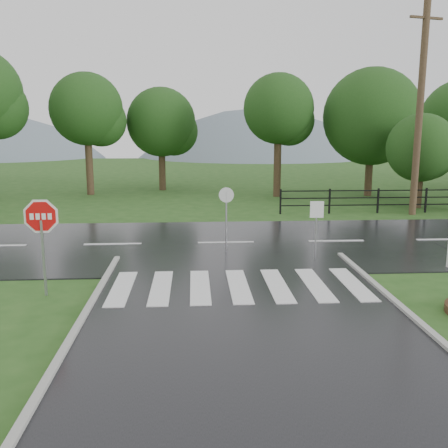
{
  "coord_description": "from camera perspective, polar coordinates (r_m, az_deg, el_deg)",
  "views": [
    {
      "loc": [
        -1.14,
        -7.3,
        4.1
      ],
      "look_at": [
        -0.32,
        6.0,
        1.5
      ],
      "focal_mm": 40.0,
      "sensor_mm": 36.0,
      "label": 1
    }
  ],
  "objects": [
    {
      "name": "ground",
      "position": [
        8.45,
        4.92,
        -18.02
      ],
      "size": [
        120.0,
        120.0,
        0.0
      ],
      "primitive_type": "plane",
      "color": "#264D19",
      "rests_on": "ground"
    },
    {
      "name": "main_road",
      "position": [
        17.82,
        0.23,
        -2.26
      ],
      "size": [
        90.0,
        8.0,
        0.04
      ],
      "primitive_type": "cube",
      "color": "black",
      "rests_on": "ground"
    },
    {
      "name": "crosswalk",
      "position": [
        13.0,
        1.69,
        -7.07
      ],
      "size": [
        6.5,
        2.8,
        0.02
      ],
      "color": "silver",
      "rests_on": "ground"
    },
    {
      "name": "fence_west",
      "position": [
        25.17,
        17.2,
        2.84
      ],
      "size": [
        9.58,
        0.08,
        1.2
      ],
      "color": "black",
      "rests_on": "ground"
    },
    {
      "name": "hills",
      "position": [
        75.07,
        0.12,
        -4.12
      ],
      "size": [
        102.0,
        48.0,
        48.0
      ],
      "color": "slate",
      "rests_on": "ground"
    },
    {
      "name": "treeline",
      "position": [
        31.64,
        0.37,
        3.6
      ],
      "size": [
        83.2,
        5.2,
        10.0
      ],
      "color": "#183D13",
      "rests_on": "ground"
    },
    {
      "name": "stop_sign",
      "position": [
        12.79,
        -20.14,
        -0.05
      ],
      "size": [
        1.14,
        0.06,
        2.56
      ],
      "color": "#939399",
      "rests_on": "ground"
    },
    {
      "name": "reg_sign_small",
      "position": [
        15.5,
        10.53,
        0.66
      ],
      "size": [
        0.42,
        0.06,
        1.88
      ],
      "color": "#939399",
      "rests_on": "ground"
    },
    {
      "name": "reg_sign_round",
      "position": [
        16.5,
        0.27,
        1.51
      ],
      "size": [
        0.49,
        0.12,
        2.15
      ],
      "color": "#939399",
      "rests_on": "ground"
    },
    {
      "name": "utility_pole_east",
      "position": [
        25.08,
        21.47,
        12.07
      ],
      "size": [
        1.68,
        0.52,
        9.6
      ],
      "color": "#473523",
      "rests_on": "ground"
    },
    {
      "name": "entrance_tree_left",
      "position": [
        27.37,
        21.59,
        8.07
      ],
      "size": [
        3.45,
        3.45,
        4.79
      ],
      "color": "#3D2B1C",
      "rests_on": "ground"
    }
  ]
}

